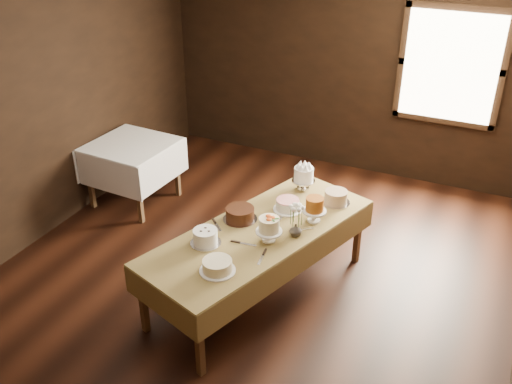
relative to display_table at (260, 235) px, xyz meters
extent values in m
cube|color=black|center=(-0.17, 0.09, -0.68)|extent=(5.00, 6.00, 0.01)
cube|color=black|center=(-0.17, 3.09, 0.72)|extent=(5.00, 0.02, 2.80)
cube|color=black|center=(-2.67, 0.09, 0.72)|extent=(0.02, 6.00, 2.80)
cube|color=#FFEABF|center=(1.13, 3.03, 0.92)|extent=(1.10, 0.05, 1.30)
cube|color=#452D19|center=(-0.70, -0.92, -0.35)|extent=(0.07, 0.07, 0.66)
cube|color=#452D19|center=(-0.01, 1.16, -0.35)|extent=(0.07, 0.07, 0.66)
cube|color=#452D19|center=(0.01, -1.16, -0.35)|extent=(0.07, 0.07, 0.66)
cube|color=#452D19|center=(0.70, 0.92, -0.35)|extent=(0.07, 0.07, 0.66)
cube|color=#452D19|center=(0.00, 0.00, 0.02)|extent=(1.55, 2.46, 0.04)
cube|color=olive|center=(0.00, 0.00, 0.05)|extent=(1.63, 2.54, 0.01)
cube|color=#452D19|center=(-2.57, 0.65, -0.31)|extent=(0.06, 0.06, 0.74)
cube|color=#452D19|center=(-2.53, 1.40, -0.31)|extent=(0.06, 0.06, 0.74)
cube|color=#452D19|center=(-1.82, 0.60, -0.31)|extent=(0.06, 0.06, 0.74)
cube|color=#452D19|center=(-1.78, 1.36, -0.31)|extent=(0.06, 0.06, 0.74)
cube|color=#452D19|center=(-2.18, 1.00, 0.08)|extent=(0.90, 0.90, 0.04)
cube|color=white|center=(-2.18, 1.00, 0.11)|extent=(0.98, 0.98, 0.01)
cylinder|color=silver|center=(0.08, 0.92, 0.11)|extent=(0.24, 0.24, 0.12)
cylinder|color=white|center=(0.08, 0.92, 0.24)|extent=(0.23, 0.23, 0.14)
cylinder|color=silver|center=(0.48, 0.78, 0.06)|extent=(0.29, 0.29, 0.01)
cylinder|color=tan|center=(0.48, 0.78, 0.13)|extent=(0.27, 0.27, 0.12)
cylinder|color=white|center=(0.10, 0.45, 0.06)|extent=(0.29, 0.29, 0.01)
cylinder|color=white|center=(0.10, 0.45, 0.11)|extent=(0.32, 0.32, 0.10)
cylinder|color=white|center=(0.40, 0.36, 0.12)|extent=(0.23, 0.23, 0.13)
cylinder|color=#A85718|center=(0.40, 0.36, 0.25)|extent=(0.24, 0.24, 0.13)
cylinder|color=silver|center=(-0.24, 0.09, 0.06)|extent=(0.33, 0.33, 0.01)
cylinder|color=#36180B|center=(-0.24, 0.09, 0.12)|extent=(0.38, 0.38, 0.12)
cylinder|color=white|center=(0.15, -0.12, 0.11)|extent=(0.24, 0.24, 0.12)
cylinder|color=#FAEDBB|center=(0.15, -0.12, 0.24)|extent=(0.25, 0.25, 0.13)
cylinder|color=silver|center=(-0.34, -0.41, 0.06)|extent=(0.28, 0.28, 0.01)
cylinder|color=white|center=(-0.34, -0.41, 0.13)|extent=(0.28, 0.28, 0.13)
cylinder|color=white|center=(-0.05, -0.72, 0.06)|extent=(0.30, 0.30, 0.01)
cylinder|color=beige|center=(-0.05, -0.72, 0.11)|extent=(0.34, 0.34, 0.10)
cube|color=silver|center=(0.01, -0.26, 0.06)|extent=(0.24, 0.05, 0.01)
cube|color=silver|center=(0.21, -0.42, 0.06)|extent=(0.06, 0.24, 0.01)
cube|color=silver|center=(0.09, 0.32, 0.06)|extent=(0.04, 0.24, 0.01)
cube|color=silver|center=(0.39, 0.20, 0.06)|extent=(0.20, 0.17, 0.01)
cube|color=silver|center=(-0.37, -0.12, 0.06)|extent=(0.19, 0.18, 0.01)
imported|color=#2D2823|center=(0.33, 0.05, 0.11)|extent=(0.12, 0.12, 0.12)
camera|label=1|loc=(1.86, -4.05, 2.92)|focal=40.09mm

